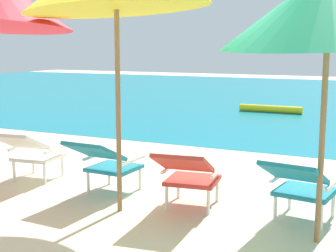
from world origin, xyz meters
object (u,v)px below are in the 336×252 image
Objects in this scene: lounge_chair_near_left at (105,161)px; swim_buoy at (270,109)px; lounge_chair_far_left at (30,150)px; lounge_chair_near_right at (188,173)px; lounge_chair_far_right at (300,183)px; beach_umbrella_right at (329,7)px.

swim_buoy is at bearing 89.74° from lounge_chair_near_left.
lounge_chair_far_left is 1.00× the size of lounge_chair_near_right.
swim_buoy is 7.98m from lounge_chair_far_right.
beach_umbrella_right is at bearing -10.76° from lounge_chair_near_right.
beach_umbrella_right reaches higher than lounge_chair_far_right.
lounge_chair_near_left is 2.87m from beach_umbrella_right.
lounge_chair_far_right is (3.29, -0.06, 0.00)m from lounge_chair_far_left.
lounge_chair_near_left is 0.38× the size of beach_umbrella_right.
swim_buoy is 8.58m from beach_umbrella_right.
lounge_chair_far_left is 3.29m from lounge_chair_far_right.
lounge_chair_far_left reaches higher than swim_buoy.
lounge_chair_near_left is (1.14, -0.06, 0.00)m from lounge_chair_far_left.
beach_umbrella_right reaches higher than lounge_chair_near_right.
lounge_chair_near_left is 0.96× the size of lounge_chair_near_right.
lounge_chair_near_left is at bearing -90.26° from swim_buoy.
lounge_chair_near_right is at bearing -82.55° from swim_buoy.
swim_buoy is 0.68× the size of beach_umbrella_right.
swim_buoy is 1.71× the size of lounge_chair_near_right.
lounge_chair_far_left and lounge_chair_near_left have the same top height.
swim_buoy is at bearing 97.45° from lounge_chair_near_right.
swim_buoy is 1.71× the size of lounge_chair_far_right.
lounge_chair_far_right is 1.63m from beach_umbrella_right.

